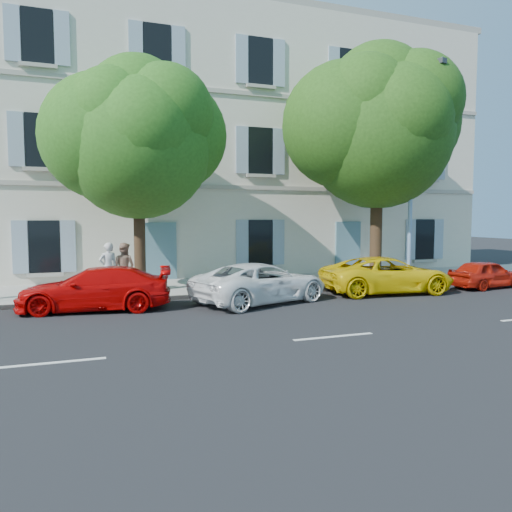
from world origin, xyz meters
name	(u,v)px	position (x,y,z in m)	size (l,w,h in m)	color
ground	(269,307)	(0.00, 0.00, 0.00)	(90.00, 90.00, 0.00)	black
sidewalk	(227,286)	(0.00, 4.45, 0.07)	(36.00, 4.50, 0.15)	#A09E96
kerb	(245,294)	(0.00, 2.28, 0.08)	(36.00, 0.16, 0.16)	#9E998E
building	(193,149)	(0.00, 10.20, 6.00)	(28.00, 7.00, 12.00)	beige
car_red_coupe	(95,289)	(-4.99, 1.28, 0.63)	(1.78, 4.38, 1.27)	#C00505
car_white_coupe	(261,283)	(0.03, 0.81, 0.64)	(2.12, 4.60, 1.28)	white
car_yellow_supercar	(387,275)	(4.98, 1.13, 0.65)	(2.17, 4.71, 1.31)	yellow
car_red_hatchback	(486,274)	(9.30, 0.91, 0.54)	(1.28, 3.18, 1.08)	#AE180A
tree_left	(138,146)	(-3.41, 3.56, 5.15)	(5.01, 5.01, 7.76)	#3A2819
tree_right	(378,135)	(6.07, 3.52, 6.02)	(5.94, 5.94, 9.15)	#3A2819
street_lamp	(414,161)	(7.02, 2.44, 4.89)	(0.44, 1.80, 8.36)	#7293BF
pedestrian_a	(108,268)	(-4.47, 3.59, 1.01)	(0.63, 0.41, 1.72)	silver
pedestrian_b	(124,267)	(-3.93, 3.81, 1.00)	(0.82, 0.64, 1.69)	tan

